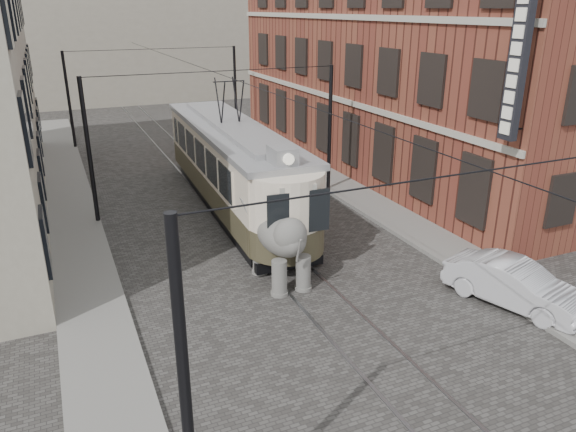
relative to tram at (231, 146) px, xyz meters
name	(u,v)px	position (x,y,z in m)	size (l,w,h in m)	color
ground	(277,257)	(-0.21, -5.66, -2.80)	(120.00, 120.00, 0.00)	#464441
tram_rails	(277,256)	(-0.21, -5.66, -2.79)	(1.54, 80.00, 0.02)	slate
sidewalk_right	(415,229)	(5.79, -5.66, -2.73)	(2.00, 60.00, 0.15)	slate
sidewalk_left	(88,290)	(-6.71, -5.66, -2.73)	(2.00, 60.00, 0.15)	slate
brick_building	(401,55)	(10.79, 3.34, 3.20)	(8.00, 26.00, 12.00)	brown
distant_block	(114,23)	(-0.21, 34.34, 4.20)	(28.00, 10.00, 14.00)	gray
catenary	(227,146)	(-0.41, -0.66, 0.20)	(11.00, 30.20, 6.00)	black
tram	(231,146)	(0.00, 0.00, 0.00)	(2.92, 14.14, 5.61)	beige
elephant	(281,245)	(-0.82, -7.42, -1.51)	(2.32, 4.22, 2.58)	#605D59
parked_car	(514,284)	(5.01, -11.64, -2.12)	(1.46, 4.15, 1.37)	silver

